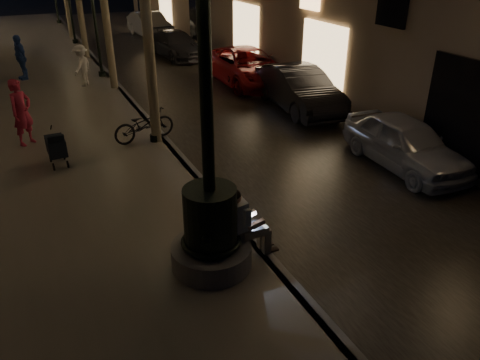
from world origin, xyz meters
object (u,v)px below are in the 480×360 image
lamp_curb_b (92,0)px  bicycle (144,124)px  pedestrian_blue (20,57)px  lamp_curb_a (145,31)px  car_front (405,143)px  stroller (56,146)px  car_second (299,89)px  pedestrian_red (22,112)px  car_third (247,66)px  pedestrian_white (82,66)px  car_fifth (150,25)px  seated_man_laptop (243,221)px  car_rear (176,45)px  fountain_lamppost (210,215)px

lamp_curb_b → bicycle: 8.22m
lamp_curb_b → pedestrian_blue: lamp_curb_b is taller
lamp_curb_a → car_front: 7.26m
stroller → car_second: size_ratio=0.23×
lamp_curb_a → pedestrian_red: size_ratio=2.62×
car_front → car_third: size_ratio=0.75×
lamp_curb_a → pedestrian_red: (-3.28, 1.34, -2.12)m
pedestrian_white → car_fifth: bearing=-171.1°
lamp_curb_a → seated_man_laptop: bearing=-90.8°
seated_man_laptop → car_rear: bearing=75.5°
fountain_lamppost → lamp_curb_b: size_ratio=1.08×
lamp_curb_a → lamp_curb_b: same height
pedestrian_red → fountain_lamppost: bearing=-111.3°
car_fifth → pedestrian_red: pedestrian_red is taller
fountain_lamppost → pedestrian_white: 12.82m
car_front → car_third: bearing=94.3°
seated_man_laptop → car_fifth: seated_man_laptop is taller
car_rear → pedestrian_white: bearing=-146.4°
car_front → pedestrian_blue: pedestrian_blue is taller
pedestrian_white → pedestrian_red: bearing=13.5°
lamp_curb_a → car_front: (5.50, -3.98, -2.58)m
stroller → car_front: size_ratio=0.26×
seated_man_laptop → car_front: 5.95m
car_third → car_fifth: size_ratio=1.15×
car_front → stroller: bearing=160.3°
fountain_lamppost → lamp_curb_a: size_ratio=1.08×
stroller → car_rear: car_rear is taller
stroller → car_front: (8.15, -3.45, -0.05)m
lamp_curb_a → car_third: bearing=43.2°
stroller → car_second: bearing=9.4°
fountain_lamppost → bicycle: bearing=85.7°
pedestrian_white → fountain_lamppost: bearing=37.9°
lamp_curb_a → lamp_curb_b: bearing=90.0°
lamp_curb_a → car_fifth: bearing=74.9°
lamp_curb_b → pedestrian_blue: bearing=163.4°
seated_man_laptop → lamp_curb_a: lamp_curb_a is taller
seated_man_laptop → pedestrian_red: bearing=113.5°
lamp_curb_a → car_second: size_ratio=1.07×
bicycle → pedestrian_blue: bearing=7.4°
stroller → car_third: 9.72m
car_front → pedestrian_red: 10.28m
car_fifth → pedestrian_white: bearing=-122.3°
bicycle → stroller: bearing=96.5°
pedestrian_red → car_rear: bearing=11.2°
fountain_lamppost → car_rear: (5.00, 17.00, -0.58)m
lamp_curb_a → pedestrian_blue: (-2.99, 8.89, -2.15)m
stroller → bicycle: 2.53m
lamp_curb_a → stroller: bearing=-168.7°
car_front → car_fifth: bearing=95.6°
bicycle → car_fifth: bearing=-26.2°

